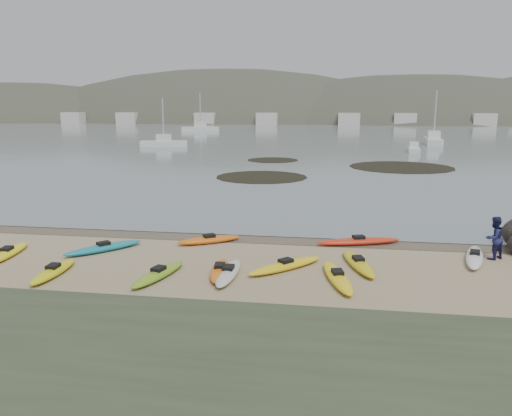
# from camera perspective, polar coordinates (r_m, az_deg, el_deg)

# --- Properties ---
(ground) EXTENTS (600.00, 600.00, 0.00)m
(ground) POSITION_cam_1_polar(r_m,az_deg,el_deg) (25.85, -0.00, -3.26)
(ground) COLOR tan
(ground) RESTS_ON ground
(wet_sand) EXTENTS (60.00, 60.00, 0.00)m
(wet_sand) POSITION_cam_1_polar(r_m,az_deg,el_deg) (25.57, -0.10, -3.42)
(wet_sand) COLOR brown
(wet_sand) RESTS_ON ground
(water) EXTENTS (1200.00, 1200.00, 0.00)m
(water) POSITION_cam_1_polar(r_m,az_deg,el_deg) (324.77, 8.21, 10.43)
(water) COLOR slate
(water) RESTS_ON ground
(kayaks) EXTENTS (21.92, 8.94, 0.34)m
(kayaks) POSITION_cam_1_polar(r_m,az_deg,el_deg) (21.49, -1.94, -5.93)
(kayaks) COLOR yellow
(kayaks) RESTS_ON ground
(person_east) EXTENTS (1.18, 1.13, 1.92)m
(person_east) POSITION_cam_1_polar(r_m,az_deg,el_deg) (24.24, 25.56, -3.10)
(person_east) COLOR navy
(person_east) RESTS_ON ground
(kelp_mats) EXTENTS (23.79, 21.96, 0.04)m
(kelp_mats) POSITION_cam_1_polar(r_m,az_deg,el_deg) (53.83, 9.43, 4.46)
(kelp_mats) COLOR black
(kelp_mats) RESTS_ON water
(moored_boats) EXTENTS (86.87, 61.56, 1.31)m
(moored_boats) POSITION_cam_1_polar(r_m,az_deg,el_deg) (103.84, 6.69, 8.28)
(moored_boats) COLOR silver
(moored_boats) RESTS_ON ground
(far_hills) EXTENTS (550.00, 135.00, 80.00)m
(far_hills) POSITION_cam_1_polar(r_m,az_deg,el_deg) (222.68, 17.97, 5.32)
(far_hills) COLOR #384235
(far_hills) RESTS_ON ground
(far_town) EXTENTS (199.00, 5.00, 4.00)m
(far_town) POSITION_cam_1_polar(r_m,az_deg,el_deg) (169.76, 9.63, 9.98)
(far_town) COLOR beige
(far_town) RESTS_ON ground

